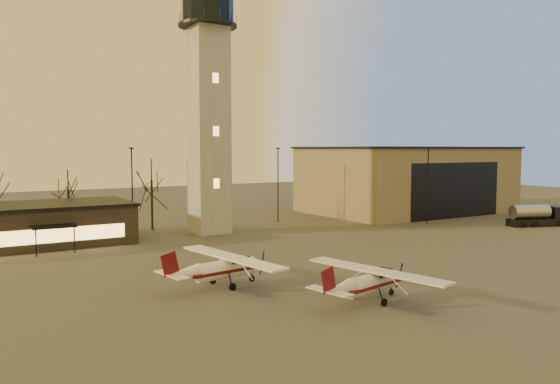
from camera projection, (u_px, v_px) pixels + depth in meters
name	position (u px, v px, depth m)	size (l,w,h in m)	color
ground	(382.00, 287.00, 39.49)	(220.00, 220.00, 0.00)	#3F3C3A
control_tower	(208.00, 94.00, 63.62)	(6.80, 6.80, 32.60)	gray
hangar	(406.00, 179.00, 86.78)	(30.60, 20.60, 10.30)	#89785A
terminal	(1.00, 227.00, 54.87)	(25.40, 12.20, 4.30)	black
light_poles	(210.00, 187.00, 65.60)	(58.50, 12.25, 10.14)	black
tree_row	(72.00, 183.00, 65.01)	(37.20, 9.20, 8.80)	black
cessna_front	(373.00, 286.00, 35.72)	(8.56, 10.77, 2.96)	silver
cessna_rear	(227.00, 272.00, 39.63)	(9.02, 11.37, 3.12)	white
fuel_truck	(537.00, 217.00, 70.58)	(7.79, 4.67, 2.79)	black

